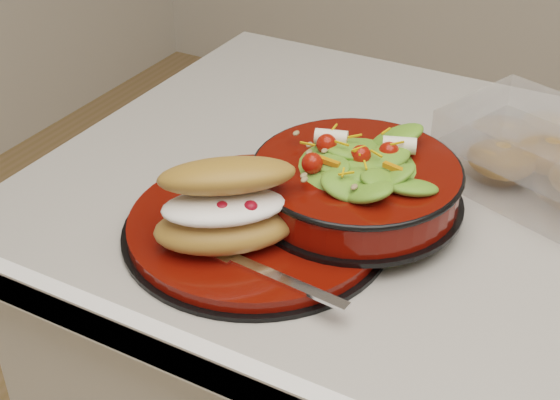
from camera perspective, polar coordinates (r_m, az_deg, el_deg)
The scene contains 5 objects.
dinner_plate at distance 0.90m, azimuth -1.72°, elevation -1.90°, with size 0.31×0.31×0.02m.
salad_bowl at distance 0.90m, azimuth 5.62°, elevation 1.84°, with size 0.25×0.25×0.10m.
croissant at distance 0.83m, azimuth -3.91°, elevation -0.45°, with size 0.17×0.17×0.09m.
fork at distance 0.81m, azimuth -1.10°, elevation -5.27°, with size 0.18×0.04×0.00m.
pastry_box at distance 1.01m, azimuth 18.81°, elevation 2.91°, with size 0.27×0.23×0.09m.
Camera 1 is at (0.10, -0.80, 1.42)m, focal length 50.00 mm.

